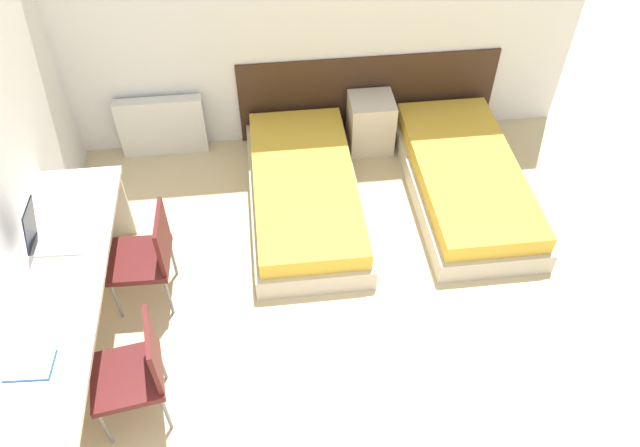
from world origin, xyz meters
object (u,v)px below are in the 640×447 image
Objects in this scene: laptop at (49,237)px; bed_near_window at (304,193)px; nightstand at (371,123)px; bed_near_door at (465,180)px; chair_near_laptop at (147,254)px; chair_near_notebook at (135,370)px.

bed_near_window is at bearing 28.91° from laptop.
bed_near_door is at bearing -47.79° from nightstand.
laptop is (-1.82, -0.91, 0.64)m from bed_near_window.
bed_near_window is at bearing 35.60° from chair_near_laptop.
chair_near_laptop is 1.00× the size of chair_near_notebook.
chair_near_notebook is at bearing -54.48° from laptop.
bed_near_door is 2.83m from chair_near_laptop.
bed_near_window is at bearing 180.00° from bed_near_door.
laptop reaches higher than bed_near_door.
bed_near_window is 2.13m from laptop.
chair_near_notebook is 1.12m from laptop.
laptop is at bearing -164.50° from bed_near_door.
chair_near_laptop is at bearing 81.67° from chair_near_notebook.
bed_near_window is at bearing 47.09° from chair_near_notebook.
chair_near_notebook is at bearing -127.12° from nightstand.
chair_near_laptop is at bearing -146.17° from bed_near_window.
nightstand is at bearing 132.21° from bed_near_door.
chair_near_notebook is (-0.00, -0.97, 0.00)m from chair_near_laptop.
bed_near_door is at bearing 18.98° from chair_near_laptop.
bed_near_window is 1.44m from bed_near_door.
chair_near_laptop is at bearing 9.77° from laptop.
laptop reaches higher than chair_near_laptop.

